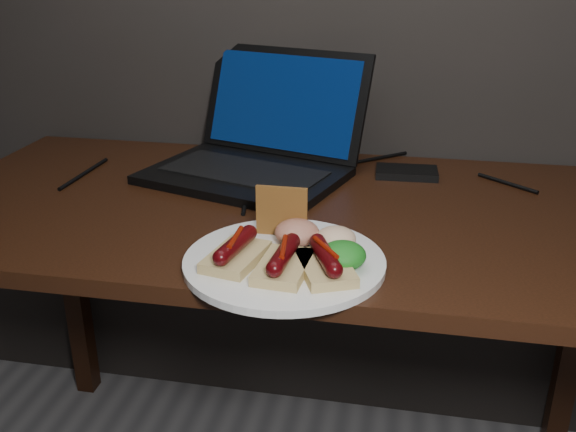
{
  "coord_description": "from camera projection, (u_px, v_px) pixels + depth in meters",
  "views": [
    {
      "loc": [
        0.22,
        0.27,
        1.2
      ],
      "look_at": [
        0.05,
        1.16,
        0.82
      ],
      "focal_mm": 40.0,
      "sensor_mm": 36.0,
      "label": 1
    }
  ],
  "objects": [
    {
      "name": "laptop",
      "position": [
        258.0,
        149.0,
        1.38
      ],
      "size": [
        0.48,
        0.46,
        0.25
      ],
      "color": "black",
      "rests_on": "desk"
    },
    {
      "name": "bread_sausage_left",
      "position": [
        236.0,
        252.0,
        0.97
      ],
      "size": [
        0.09,
        0.13,
        0.04
      ],
      "color": "#DAC680",
      "rests_on": "plate"
    },
    {
      "name": "coleslaw_mound",
      "position": [
        336.0,
        238.0,
        1.01
      ],
      "size": [
        0.06,
        0.06,
        0.04
      ],
      "primitive_type": "ellipsoid",
      "color": "white",
      "rests_on": "plate"
    },
    {
      "name": "salad_greens",
      "position": [
        343.0,
        255.0,
        0.95
      ],
      "size": [
        0.07,
        0.07,
        0.04
      ],
      "primitive_type": "ellipsoid",
      "color": "#105010",
      "rests_on": "plate"
    },
    {
      "name": "plate",
      "position": [
        284.0,
        262.0,
        0.99
      ],
      "size": [
        0.4,
        0.4,
        0.01
      ],
      "primitive_type": "cylinder",
      "rotation": [
        0.0,
        0.0,
        0.35
      ],
      "color": "white",
      "rests_on": "desk"
    },
    {
      "name": "crispbread",
      "position": [
        282.0,
        211.0,
        1.05
      ],
      "size": [
        0.09,
        0.01,
        0.08
      ],
      "primitive_type": "cube",
      "color": "#A0642C",
      "rests_on": "plate"
    },
    {
      "name": "salsa_mound",
      "position": [
        297.0,
        232.0,
        1.03
      ],
      "size": [
        0.07,
        0.07,
        0.04
      ],
      "primitive_type": "ellipsoid",
      "color": "#9C0F13",
      "rests_on": "plate"
    },
    {
      "name": "desk_cables",
      "position": [
        289.0,
        176.0,
        1.36
      ],
      "size": [
        0.95,
        0.44,
        0.01
      ],
      "color": "black",
      "rests_on": "desk"
    },
    {
      "name": "hard_drive",
      "position": [
        407.0,
        172.0,
        1.37
      ],
      "size": [
        0.13,
        0.08,
        0.02
      ],
      "primitive_type": "cube",
      "rotation": [
        0.0,
        0.0,
        0.04
      ],
      "color": "black",
      "rests_on": "desk"
    },
    {
      "name": "bread_sausage_center",
      "position": [
        284.0,
        262.0,
        0.94
      ],
      "size": [
        0.08,
        0.12,
        0.04
      ],
      "color": "#DAC680",
      "rests_on": "plate"
    },
    {
      "name": "desk",
      "position": [
        284.0,
        246.0,
        1.26
      ],
      "size": [
        1.4,
        0.7,
        0.75
      ],
      "color": "#35190D",
      "rests_on": "ground"
    },
    {
      "name": "bread_sausage_right",
      "position": [
        325.0,
        262.0,
        0.94
      ],
      "size": [
        0.11,
        0.13,
        0.04
      ],
      "color": "#DAC680",
      "rests_on": "plate"
    }
  ]
}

